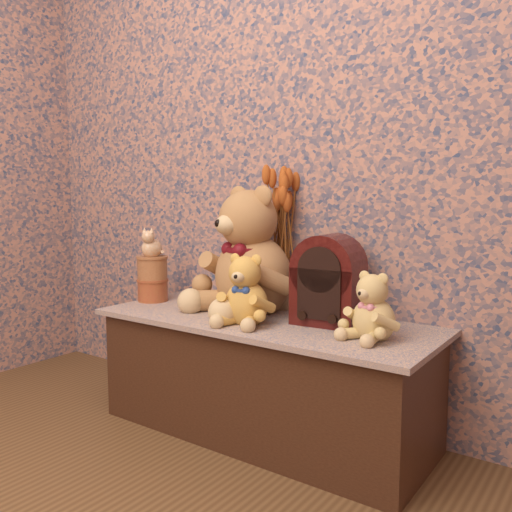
{
  "coord_description": "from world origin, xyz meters",
  "views": [
    {
      "loc": [
        1.11,
        -0.37,
        0.9
      ],
      "look_at": [
        0.0,
        1.2,
        0.68
      ],
      "focal_mm": 37.46,
      "sensor_mm": 36.0,
      "label": 1
    }
  ],
  "objects": [
    {
      "name": "teddy_medium",
      "position": [
        -0.01,
        1.15,
        0.58
      ],
      "size": [
        0.25,
        0.29,
        0.27
      ],
      "primitive_type": null,
      "rotation": [
        0.0,
        0.0,
        0.16
      ],
      "color": "#C08336",
      "rests_on": "display_shelf"
    },
    {
      "name": "teddy_large",
      "position": [
        -0.11,
        1.34,
        0.71
      ],
      "size": [
        0.57,
        0.62,
        0.53
      ],
      "primitive_type": null,
      "rotation": [
        0.0,
        0.0,
        -0.34
      ],
      "color": "#9E6A3D",
      "rests_on": "display_shelf"
    },
    {
      "name": "teddy_small",
      "position": [
        0.45,
        1.22,
        0.56
      ],
      "size": [
        0.24,
        0.26,
        0.23
      ],
      "primitive_type": null,
      "rotation": [
        0.0,
        0.0,
        -0.28
      ],
      "color": "#DCB268",
      "rests_on": "display_shelf"
    },
    {
      "name": "biscuit_tin_upper",
      "position": [
        -0.59,
        1.24,
        0.59
      ],
      "size": [
        0.16,
        0.16,
        0.1
      ],
      "primitive_type": "cylinder",
      "rotation": [
        0.0,
        0.0,
        -0.35
      ],
      "color": "tan",
      "rests_on": "biscuit_tin_lower"
    },
    {
      "name": "ceramic_vase",
      "position": [
        -0.05,
        1.45,
        0.54
      ],
      "size": [
        0.14,
        0.14,
        0.18
      ],
      "primitive_type": "cylinder",
      "rotation": [
        0.0,
        0.0,
        0.35
      ],
      "color": "tan",
      "rests_on": "display_shelf"
    },
    {
      "name": "cat_figurine",
      "position": [
        -0.59,
        1.24,
        0.7
      ],
      "size": [
        0.12,
        0.13,
        0.13
      ],
      "primitive_type": null,
      "rotation": [
        0.0,
        0.0,
        0.33
      ],
      "color": "silver",
      "rests_on": "biscuit_tin_upper"
    },
    {
      "name": "cathedral_radio",
      "position": [
        0.23,
        1.32,
        0.61
      ],
      "size": [
        0.25,
        0.19,
        0.32
      ],
      "primitive_type": null,
      "rotation": [
        0.0,
        0.0,
        0.09
      ],
      "color": "#350A09",
      "rests_on": "display_shelf"
    },
    {
      "name": "display_shelf",
      "position": [
        0.0,
        1.25,
        0.22
      ],
      "size": [
        1.3,
        0.52,
        0.44
      ],
      "primitive_type": "cube",
      "color": "#3C4B7B",
      "rests_on": "ground"
    },
    {
      "name": "dried_stalks",
      "position": [
        -0.05,
        1.45,
        0.82
      ],
      "size": [
        0.26,
        0.26,
        0.38
      ],
      "primitive_type": null,
      "rotation": [
        0.0,
        0.0,
        -0.4
      ],
      "color": "#B24F1C",
      "rests_on": "ceramic_vase"
    },
    {
      "name": "biscuit_tin_lower",
      "position": [
        -0.59,
        1.24,
        0.49
      ],
      "size": [
        0.17,
        0.17,
        0.09
      ],
      "primitive_type": "cylinder",
      "rotation": [
        0.0,
        0.0,
        0.37
      ],
      "color": "#AD6B33",
      "rests_on": "display_shelf"
    }
  ]
}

